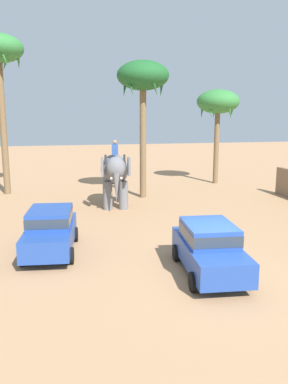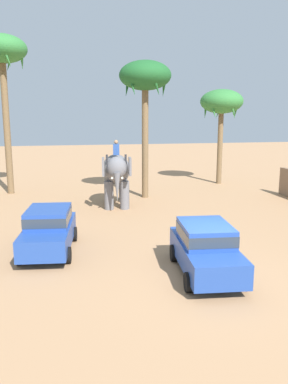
{
  "view_description": "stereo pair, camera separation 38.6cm",
  "coord_description": "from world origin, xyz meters",
  "px_view_note": "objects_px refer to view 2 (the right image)",
  "views": [
    {
      "loc": [
        -5.0,
        -11.2,
        5.17
      ],
      "look_at": [
        -0.76,
        6.54,
        1.6
      ],
      "focal_mm": 36.43,
      "sensor_mm": 36.0,
      "label": 1
    },
    {
      "loc": [
        -4.62,
        -11.29,
        5.17
      ],
      "look_at": [
        -0.76,
        6.54,
        1.6
      ],
      "focal_mm": 36.43,
      "sensor_mm": 36.0,
      "label": 2
    }
  ],
  "objects_px": {
    "elephant_with_mahout": "(116,172)",
    "palm_tree_near_hut": "(222,104)",
    "car_parked_far_side": "(49,228)",
    "palm_tree_far_back": "(145,80)",
    "car_sedan_foreground": "(205,247)",
    "palm_tree_behind_elephant": "(2,55)"
  },
  "relations": [
    {
      "from": "elephant_with_mahout",
      "to": "palm_tree_near_hut",
      "type": "bearing_deg",
      "value": 34.47
    },
    {
      "from": "car_parked_far_side",
      "to": "palm_tree_far_back",
      "type": "xyz_separation_m",
      "value": [
        5.82,
        9.25,
        6.41
      ]
    },
    {
      "from": "elephant_with_mahout",
      "to": "car_sedan_foreground",
      "type": "bearing_deg",
      "value": -81.96
    },
    {
      "from": "car_sedan_foreground",
      "to": "car_parked_far_side",
      "type": "bearing_deg",
      "value": 147.14
    },
    {
      "from": "elephant_with_mahout",
      "to": "palm_tree_far_back",
      "type": "distance_m",
      "value": 6.18
    },
    {
      "from": "car_sedan_foreground",
      "to": "palm_tree_near_hut",
      "type": "xyz_separation_m",
      "value": [
        7.45,
        16.48,
        5.13
      ]
    },
    {
      "from": "palm_tree_behind_elephant",
      "to": "elephant_with_mahout",
      "type": "bearing_deg",
      "value": -39.87
    },
    {
      "from": "elephant_with_mahout",
      "to": "palm_tree_far_back",
      "type": "height_order",
      "value": "palm_tree_far_back"
    },
    {
      "from": "palm_tree_near_hut",
      "to": "palm_tree_far_back",
      "type": "height_order",
      "value": "palm_tree_far_back"
    },
    {
      "from": "car_parked_far_side",
      "to": "palm_tree_behind_elephant",
      "type": "xyz_separation_m",
      "value": [
        -2.82,
        12.46,
        8.03
      ]
    },
    {
      "from": "car_parked_far_side",
      "to": "palm_tree_far_back",
      "type": "bearing_deg",
      "value": 57.83
    },
    {
      "from": "palm_tree_behind_elephant",
      "to": "car_sedan_foreground",
      "type": "bearing_deg",
      "value": -63.29
    },
    {
      "from": "elephant_with_mahout",
      "to": "car_parked_far_side",
      "type": "bearing_deg",
      "value": -117.32
    },
    {
      "from": "car_sedan_foreground",
      "to": "palm_tree_behind_elephant",
      "type": "distance_m",
      "value": 19.39
    },
    {
      "from": "elephant_with_mahout",
      "to": "palm_tree_behind_elephant",
      "type": "height_order",
      "value": "palm_tree_behind_elephant"
    },
    {
      "from": "car_parked_far_side",
      "to": "palm_tree_far_back",
      "type": "distance_m",
      "value": 12.67
    },
    {
      "from": "car_parked_far_side",
      "to": "palm_tree_behind_elephant",
      "type": "bearing_deg",
      "value": 102.76
    },
    {
      "from": "car_parked_far_side",
      "to": "palm_tree_near_hut",
      "type": "relative_size",
      "value": 0.6
    },
    {
      "from": "car_sedan_foreground",
      "to": "palm_tree_near_hut",
      "type": "bearing_deg",
      "value": 65.68
    },
    {
      "from": "car_parked_far_side",
      "to": "elephant_with_mahout",
      "type": "bearing_deg",
      "value": 62.68
    },
    {
      "from": "elephant_with_mahout",
      "to": "palm_tree_near_hut",
      "type": "height_order",
      "value": "palm_tree_near_hut"
    },
    {
      "from": "car_sedan_foreground",
      "to": "car_parked_far_side",
      "type": "height_order",
      "value": "same"
    }
  ]
}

